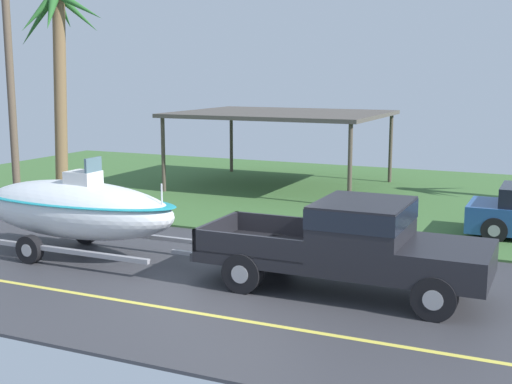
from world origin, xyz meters
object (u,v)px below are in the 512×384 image
(palm_tree_near_left, at_px, (58,50))
(utility_pole, at_px, (10,73))
(carport_awning, at_px, (282,115))
(boat_on_trailer, at_px, (75,209))
(pickup_truck_towing, at_px, (360,242))

(palm_tree_near_left, distance_m, utility_pole, 1.77)
(palm_tree_near_left, xyz_separation_m, utility_pole, (-0.73, -1.43, -0.74))
(carport_awning, bearing_deg, boat_on_trailer, -94.28)
(carport_awning, height_order, palm_tree_near_left, palm_tree_near_left)
(carport_awning, distance_m, utility_pole, 9.49)
(palm_tree_near_left, bearing_deg, carport_awning, 44.41)
(palm_tree_near_left, bearing_deg, pickup_truck_towing, -24.58)
(utility_pole, bearing_deg, boat_on_trailer, -35.34)
(boat_on_trailer, bearing_deg, carport_awning, 85.72)
(boat_on_trailer, distance_m, carport_awning, 10.97)
(pickup_truck_towing, height_order, palm_tree_near_left, palm_tree_near_left)
(boat_on_trailer, bearing_deg, palm_tree_near_left, 131.85)
(boat_on_trailer, relative_size, carport_awning, 0.88)
(boat_on_trailer, xyz_separation_m, carport_awning, (0.81, 10.82, 1.60))
(pickup_truck_towing, height_order, boat_on_trailer, boat_on_trailer)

